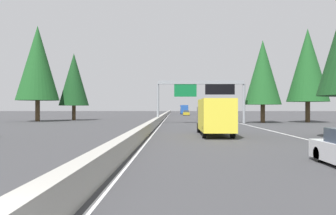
{
  "coord_description": "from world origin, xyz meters",
  "views": [
    {
      "loc": [
        -3.29,
        -2.13,
        2.28
      ],
      "look_at": [
        63.37,
        -0.82,
        2.28
      ],
      "focal_mm": 37.2,
      "sensor_mm": 36.0,
      "label": 1
    }
  ],
  "objects_px": {
    "bus_far_left": "(184,109)",
    "sedan_mid_left": "(186,113)",
    "conifer_left_near": "(38,63)",
    "conifer_left_mid": "(74,79)",
    "sign_gantry_overhead": "(202,89)",
    "conifer_right_mid": "(308,65)",
    "box_truck_mid_center": "(214,116)",
    "sedan_near_right": "(214,116)",
    "conifer_right_near": "(263,73)"
  },
  "relations": [
    {
      "from": "sedan_mid_left",
      "to": "sign_gantry_overhead",
      "type": "bearing_deg",
      "value": -179.29
    },
    {
      "from": "sign_gantry_overhead",
      "to": "bus_far_left",
      "type": "bearing_deg",
      "value": 0.53
    },
    {
      "from": "sedan_near_right",
      "to": "conifer_left_near",
      "type": "distance_m",
      "value": 31.56
    },
    {
      "from": "bus_far_left",
      "to": "conifer_left_near",
      "type": "xyz_separation_m",
      "value": [
        -65.1,
        25.87,
        7.89
      ]
    },
    {
      "from": "conifer_left_near",
      "to": "sedan_mid_left",
      "type": "bearing_deg",
      "value": -30.78
    },
    {
      "from": "bus_far_left",
      "to": "conifer_right_near",
      "type": "height_order",
      "value": "conifer_right_near"
    },
    {
      "from": "box_truck_mid_center",
      "to": "conifer_left_mid",
      "type": "xyz_separation_m",
      "value": [
        33.2,
        21.26,
        5.67
      ]
    },
    {
      "from": "bus_far_left",
      "to": "conifer_right_near",
      "type": "bearing_deg",
      "value": -171.91
    },
    {
      "from": "sedan_mid_left",
      "to": "conifer_right_mid",
      "type": "distance_m",
      "value": 50.17
    },
    {
      "from": "bus_far_left",
      "to": "conifer_right_mid",
      "type": "bearing_deg",
      "value": -165.81
    },
    {
      "from": "sedan_mid_left",
      "to": "conifer_right_near",
      "type": "bearing_deg",
      "value": -168.39
    },
    {
      "from": "sedan_near_right",
      "to": "bus_far_left",
      "type": "distance_m",
      "value": 59.1
    },
    {
      "from": "conifer_right_near",
      "to": "conifer_right_mid",
      "type": "distance_m",
      "value": 7.59
    },
    {
      "from": "sedan_mid_left",
      "to": "conifer_left_mid",
      "type": "bearing_deg",
      "value": 151.14
    },
    {
      "from": "conifer_right_near",
      "to": "conifer_right_mid",
      "type": "height_order",
      "value": "conifer_right_mid"
    },
    {
      "from": "sign_gantry_overhead",
      "to": "bus_far_left",
      "type": "distance_m",
      "value": 72.16
    },
    {
      "from": "bus_far_left",
      "to": "conifer_left_near",
      "type": "bearing_deg",
      "value": 158.33
    },
    {
      "from": "sedan_near_right",
      "to": "conifer_left_near",
      "type": "relative_size",
      "value": 0.28
    },
    {
      "from": "conifer_right_mid",
      "to": "conifer_left_mid",
      "type": "height_order",
      "value": "conifer_right_mid"
    },
    {
      "from": "sign_gantry_overhead",
      "to": "sedan_near_right",
      "type": "height_order",
      "value": "sign_gantry_overhead"
    },
    {
      "from": "sedan_near_right",
      "to": "sign_gantry_overhead",
      "type": "bearing_deg",
      "value": 166.63
    },
    {
      "from": "box_truck_mid_center",
      "to": "conifer_right_near",
      "type": "distance_m",
      "value": 26.4
    },
    {
      "from": "conifer_right_near",
      "to": "sign_gantry_overhead",
      "type": "bearing_deg",
      "value": 104.43
    },
    {
      "from": "sedan_mid_left",
      "to": "conifer_left_near",
      "type": "distance_m",
      "value": 51.4
    },
    {
      "from": "bus_far_left",
      "to": "conifer_right_mid",
      "type": "height_order",
      "value": "conifer_right_mid"
    },
    {
      "from": "conifer_right_mid",
      "to": "conifer_left_mid",
      "type": "distance_m",
      "value": 39.29
    },
    {
      "from": "conifer_left_near",
      "to": "conifer_left_mid",
      "type": "xyz_separation_m",
      "value": [
        4.85,
        -4.6,
        -2.32
      ]
    },
    {
      "from": "sedan_near_right",
      "to": "conifer_left_mid",
      "type": "distance_m",
      "value": 25.94
    },
    {
      "from": "sign_gantry_overhead",
      "to": "box_truck_mid_center",
      "type": "relative_size",
      "value": 1.49
    },
    {
      "from": "bus_far_left",
      "to": "sedan_mid_left",
      "type": "bearing_deg",
      "value": -179.91
    },
    {
      "from": "box_truck_mid_center",
      "to": "conifer_right_near",
      "type": "relative_size",
      "value": 0.69
    },
    {
      "from": "bus_far_left",
      "to": "conifer_left_near",
      "type": "distance_m",
      "value": 70.5
    },
    {
      "from": "sedan_near_right",
      "to": "sedan_mid_left",
      "type": "relative_size",
      "value": 1.0
    },
    {
      "from": "box_truck_mid_center",
      "to": "sedan_near_right",
      "type": "height_order",
      "value": "box_truck_mid_center"
    },
    {
      "from": "box_truck_mid_center",
      "to": "sign_gantry_overhead",
      "type": "bearing_deg",
      "value": -1.8
    },
    {
      "from": "conifer_right_near",
      "to": "conifer_right_mid",
      "type": "xyz_separation_m",
      "value": [
        1.66,
        -7.3,
        1.28
      ]
    },
    {
      "from": "sign_gantry_overhead",
      "to": "conifer_right_mid",
      "type": "height_order",
      "value": "conifer_right_mid"
    },
    {
      "from": "sign_gantry_overhead",
      "to": "sedan_mid_left",
      "type": "bearing_deg",
      "value": 0.71
    },
    {
      "from": "sign_gantry_overhead",
      "to": "box_truck_mid_center",
      "type": "height_order",
      "value": "sign_gantry_overhead"
    },
    {
      "from": "box_truck_mid_center",
      "to": "bus_far_left",
      "type": "bearing_deg",
      "value": -0.01
    },
    {
      "from": "conifer_left_near",
      "to": "conifer_left_mid",
      "type": "bearing_deg",
      "value": -43.51
    },
    {
      "from": "box_truck_mid_center",
      "to": "conifer_right_mid",
      "type": "xyz_separation_m",
      "value": [
        25.4,
        -17.22,
        7.18
      ]
    },
    {
      "from": "conifer_left_mid",
      "to": "bus_far_left",
      "type": "bearing_deg",
      "value": -19.44
    },
    {
      "from": "conifer_right_near",
      "to": "conifer_left_near",
      "type": "distance_m",
      "value": 36.14
    },
    {
      "from": "sedan_near_right",
      "to": "box_truck_mid_center",
      "type": "bearing_deg",
      "value": 173.73
    },
    {
      "from": "sedan_near_right",
      "to": "bus_far_left",
      "type": "height_order",
      "value": "bus_far_left"
    },
    {
      "from": "box_truck_mid_center",
      "to": "sedan_mid_left",
      "type": "distance_m",
      "value": 71.85
    },
    {
      "from": "sign_gantry_overhead",
      "to": "conifer_left_mid",
      "type": "distance_m",
      "value": 25.03
    },
    {
      "from": "box_truck_mid_center",
      "to": "conifer_left_near",
      "type": "height_order",
      "value": "conifer_left_near"
    },
    {
      "from": "sedan_mid_left",
      "to": "conifer_left_mid",
      "type": "height_order",
      "value": "conifer_left_mid"
    }
  ]
}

